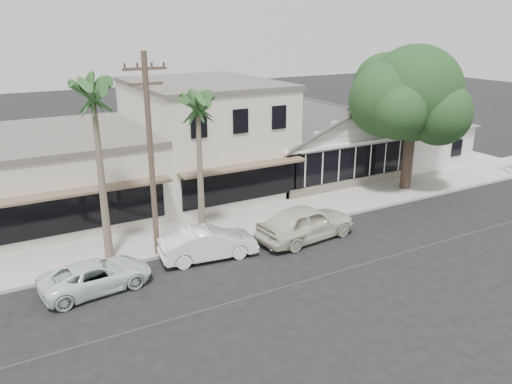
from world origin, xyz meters
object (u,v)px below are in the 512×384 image
car_0 (306,222)px  shade_tree (410,96)px  car_1 (208,243)px  utility_pole (151,154)px  car_2 (96,276)px

car_0 → shade_tree: size_ratio=0.57×
car_1 → car_0: bearing=-87.6°
utility_pole → car_0: 8.15m
shade_tree → car_1: bearing=-168.2°
car_2 → car_1: bearing=-91.2°
utility_pole → car_1: bearing=-33.8°
car_0 → shade_tree: bearing=-76.5°
utility_pole → shade_tree: (16.73, 1.80, 1.10)m
utility_pole → car_0: (6.94, -1.70, -3.92)m
utility_pole → car_2: utility_pole is taller
car_2 → shade_tree: (19.79, 3.53, 5.29)m
utility_pole → car_0: bearing=-13.7°
car_1 → car_2: size_ratio=1.01×
car_0 → car_2: (-10.00, -0.03, -0.27)m
car_0 → car_1: size_ratio=1.17×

